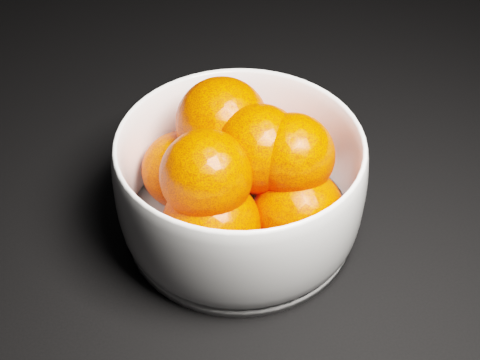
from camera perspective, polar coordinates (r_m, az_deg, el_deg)
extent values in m
cube|color=black|center=(0.87, 13.37, 10.16)|extent=(3.00, 3.00, 0.00)
cylinder|color=white|center=(0.62, 0.00, -3.58)|extent=(0.21, 0.21, 0.01)
sphere|color=#FF3600|center=(0.62, 1.94, 2.23)|extent=(0.08, 0.08, 0.08)
sphere|color=#FF3600|center=(0.61, -5.08, 0.86)|extent=(0.07, 0.07, 0.07)
sphere|color=#FF3600|center=(0.56, -2.46, -3.96)|extent=(0.08, 0.08, 0.08)
sphere|color=#FF3600|center=(0.57, 5.00, -2.74)|extent=(0.08, 0.08, 0.08)
sphere|color=#FF3600|center=(0.59, -1.54, 4.86)|extent=(0.08, 0.08, 0.08)
sphere|color=#FF3600|center=(0.54, -2.91, 0.40)|extent=(0.08, 0.08, 0.08)
sphere|color=#FF3600|center=(0.56, 4.48, 2.10)|extent=(0.07, 0.07, 0.07)
sphere|color=#FF3600|center=(0.56, 1.71, 2.67)|extent=(0.08, 0.08, 0.08)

